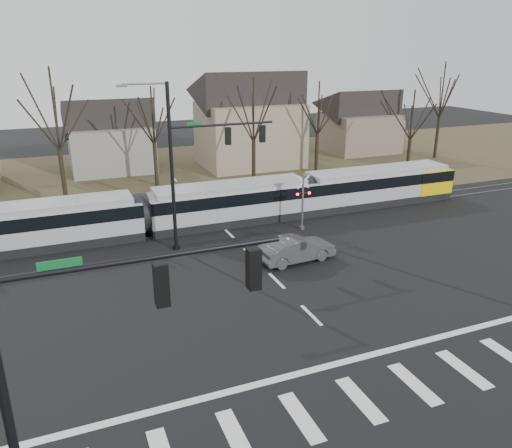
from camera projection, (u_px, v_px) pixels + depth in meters
name	position (u px, v px, depth m)	size (l,w,h in m)	color
ground	(333.00, 337.00, 21.93)	(140.00, 140.00, 0.00)	black
grass_verge	(170.00, 174.00, 49.86)	(140.00, 28.00, 0.01)	#38331E
crosswalk	(388.00, 391.00, 18.43)	(27.00, 2.60, 0.01)	silver
stop_line	(355.00, 359.00, 20.36)	(28.00, 0.35, 0.01)	silver
lane_dashes	(219.00, 224.00, 35.90)	(0.18, 30.00, 0.01)	silver
rail_pair	(220.00, 224.00, 35.71)	(90.00, 1.52, 0.06)	#59595E
tram	(229.00, 202.00, 35.64)	(38.34, 2.85, 2.91)	gray
sedan	(296.00, 249.00, 29.45)	(4.77, 2.03, 1.53)	#404146
signal_pole_near_left	(76.00, 348.00, 11.09)	(9.28, 0.44, 10.20)	black
signal_pole_far	(197.00, 158.00, 30.08)	(9.28, 0.44, 10.20)	black
rail_crossing_signal	(303.00, 203.00, 34.24)	(1.08, 0.36, 4.00)	#59595B
tree_row	(204.00, 132.00, 43.66)	(59.20, 7.20, 10.00)	black
house_b	(110.00, 132.00, 50.26)	(8.64, 7.56, 7.65)	slate
house_c	(249.00, 116.00, 52.17)	(10.80, 8.64, 10.10)	#81725D
house_d	(360.00, 118.00, 59.66)	(8.64, 7.56, 7.65)	brown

